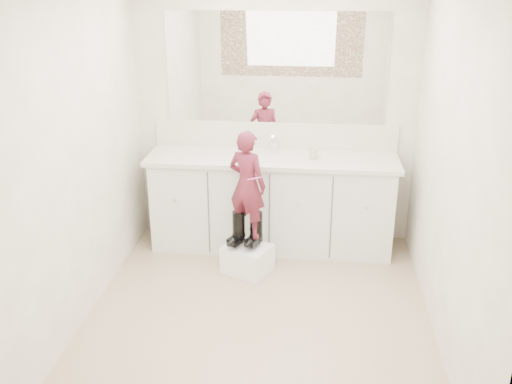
# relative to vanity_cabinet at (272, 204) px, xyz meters

# --- Properties ---
(floor) EXTENTS (3.00, 3.00, 0.00)m
(floor) POSITION_rel_vanity_cabinet_xyz_m (0.00, -1.23, -0.42)
(floor) COLOR #927B5F
(floor) RESTS_ON ground
(wall_back) EXTENTS (2.60, 0.00, 2.60)m
(wall_back) POSITION_rel_vanity_cabinet_xyz_m (0.00, 0.27, 0.77)
(wall_back) COLOR beige
(wall_back) RESTS_ON floor
(wall_front) EXTENTS (2.60, 0.00, 2.60)m
(wall_front) POSITION_rel_vanity_cabinet_xyz_m (0.00, -2.73, 0.77)
(wall_front) COLOR beige
(wall_front) RESTS_ON floor
(wall_left) EXTENTS (0.00, 3.00, 3.00)m
(wall_left) POSITION_rel_vanity_cabinet_xyz_m (-1.30, -1.23, 0.78)
(wall_left) COLOR beige
(wall_left) RESTS_ON floor
(wall_right) EXTENTS (0.00, 3.00, 3.00)m
(wall_right) POSITION_rel_vanity_cabinet_xyz_m (1.30, -1.23, 0.78)
(wall_right) COLOR beige
(wall_right) RESTS_ON floor
(vanity_cabinet) EXTENTS (2.20, 0.55, 0.85)m
(vanity_cabinet) POSITION_rel_vanity_cabinet_xyz_m (0.00, 0.00, 0.00)
(vanity_cabinet) COLOR silver
(vanity_cabinet) RESTS_ON floor
(countertop) EXTENTS (2.28, 0.58, 0.04)m
(countertop) POSITION_rel_vanity_cabinet_xyz_m (0.00, -0.01, 0.45)
(countertop) COLOR beige
(countertop) RESTS_ON vanity_cabinet
(backsplash) EXTENTS (2.28, 0.03, 0.25)m
(backsplash) POSITION_rel_vanity_cabinet_xyz_m (0.00, 0.26, 0.59)
(backsplash) COLOR beige
(backsplash) RESTS_ON countertop
(mirror) EXTENTS (2.00, 0.02, 1.00)m
(mirror) POSITION_rel_vanity_cabinet_xyz_m (0.00, 0.26, 1.22)
(mirror) COLOR white
(mirror) RESTS_ON wall_back
(dot_panel) EXTENTS (2.00, 0.01, 1.20)m
(dot_panel) POSITION_rel_vanity_cabinet_xyz_m (0.00, -2.71, 1.22)
(dot_panel) COLOR #472819
(dot_panel) RESTS_ON wall_front
(faucet) EXTENTS (0.08, 0.08, 0.10)m
(faucet) POSITION_rel_vanity_cabinet_xyz_m (0.00, 0.15, 0.52)
(faucet) COLOR silver
(faucet) RESTS_ON countertop
(cup) EXTENTS (0.12, 0.12, 0.09)m
(cup) POSITION_rel_vanity_cabinet_xyz_m (0.37, -0.01, 0.51)
(cup) COLOR beige
(cup) RESTS_ON countertop
(soap_bottle) EXTENTS (0.09, 0.09, 0.18)m
(soap_bottle) POSITION_rel_vanity_cabinet_xyz_m (-0.20, 0.03, 0.55)
(soap_bottle) COLOR white
(soap_bottle) RESTS_ON countertop
(step_stool) EXTENTS (0.47, 0.44, 0.24)m
(step_stool) POSITION_rel_vanity_cabinet_xyz_m (-0.17, -0.53, -0.30)
(step_stool) COLOR white
(step_stool) RESTS_ON floor
(boot_left) EXTENTS (0.19, 0.24, 0.31)m
(boot_left) POSITION_rel_vanity_cabinet_xyz_m (-0.24, -0.51, -0.03)
(boot_left) COLOR black
(boot_left) RESTS_ON step_stool
(boot_right) EXTENTS (0.19, 0.24, 0.31)m
(boot_right) POSITION_rel_vanity_cabinet_xyz_m (-0.09, -0.51, -0.03)
(boot_right) COLOR black
(boot_right) RESTS_ON step_stool
(toddler) EXTENTS (0.40, 0.34, 0.93)m
(toddler) POSITION_rel_vanity_cabinet_xyz_m (-0.17, -0.51, 0.38)
(toddler) COLOR #9D3044
(toddler) RESTS_ON step_stool
(toothbrush) EXTENTS (0.13, 0.07, 0.06)m
(toothbrush) POSITION_rel_vanity_cabinet_xyz_m (-0.10, -0.59, 0.47)
(toothbrush) COLOR #EF5DB5
(toothbrush) RESTS_ON toddler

